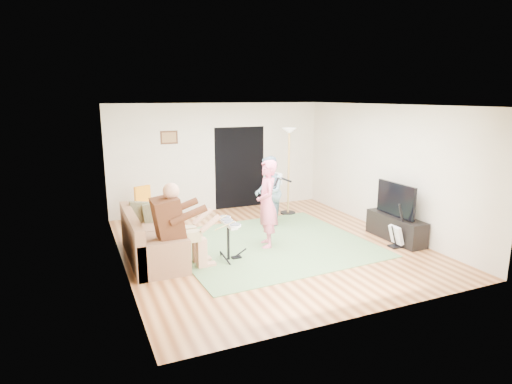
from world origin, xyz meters
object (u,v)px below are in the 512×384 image
at_px(torchiere_lamp, 289,156).
at_px(television, 396,199).
at_px(singer, 267,204).
at_px(tv_cabinet, 396,228).
at_px(guitar_spare, 396,235).
at_px(sofa, 148,243).
at_px(drum_kit, 228,243).
at_px(dining_chair, 147,213).
at_px(guitarist, 269,192).

height_order(torchiere_lamp, television, torchiere_lamp).
bearing_deg(torchiere_lamp, singer, -127.25).
bearing_deg(tv_cabinet, torchiere_lamp, 112.29).
bearing_deg(torchiere_lamp, tv_cabinet, -67.71).
bearing_deg(singer, guitar_spare, 80.90).
distance_m(sofa, tv_cabinet, 4.89).
height_order(drum_kit, singer, singer).
xyz_separation_m(sofa, tv_cabinet, (4.79, -0.95, -0.03)).
distance_m(sofa, singer, 2.31).
distance_m(tv_cabinet, television, 0.60).
bearing_deg(television, guitar_spare, -124.34).
distance_m(drum_kit, tv_cabinet, 3.51).
height_order(guitar_spare, television, television).
relative_size(dining_chair, television, 0.89).
relative_size(singer, dining_chair, 1.84).
bearing_deg(television, guitarist, 134.86).
bearing_deg(sofa, guitar_spare, -16.16).
bearing_deg(tv_cabinet, drum_kit, 175.07).
bearing_deg(sofa, dining_chair, 80.79).
bearing_deg(television, tv_cabinet, 0.00).
relative_size(guitarist, television, 1.52).
relative_size(torchiere_lamp, television, 2.04).
bearing_deg(guitarist, sofa, -53.84).
distance_m(drum_kit, singer, 1.14).
height_order(guitarist, television, guitarist).
xyz_separation_m(torchiere_lamp, dining_chair, (-3.40, 0.23, -1.12)).
relative_size(singer, guitar_spare, 1.96).
bearing_deg(tv_cabinet, singer, 164.88).
bearing_deg(sofa, singer, -6.63).
height_order(drum_kit, guitar_spare, guitar_spare).
relative_size(drum_kit, singer, 0.44).
relative_size(guitarist, dining_chair, 1.71).
xyz_separation_m(torchiere_lamp, television, (1.03, -2.64, -0.60)).
xyz_separation_m(dining_chair, television, (4.43, -2.87, 0.52)).
xyz_separation_m(singer, dining_chair, (-1.92, 2.17, -0.52)).
xyz_separation_m(guitar_spare, dining_chair, (-4.19, 3.22, 0.08)).
height_order(drum_kit, torchiere_lamp, torchiere_lamp).
distance_m(guitarist, guitar_spare, 2.86).
bearing_deg(drum_kit, television, -5.00).
bearing_deg(dining_chair, torchiere_lamp, -25.39).
relative_size(sofa, television, 2.02).
relative_size(tv_cabinet, television, 1.35).
relative_size(drum_kit, torchiere_lamp, 0.35).
height_order(singer, guitarist, singer).
distance_m(guitarist, tv_cabinet, 2.79).
distance_m(singer, guitarist, 1.37).
bearing_deg(sofa, television, -11.35).
distance_m(singer, tv_cabinet, 2.72).
height_order(guitar_spare, torchiere_lamp, torchiere_lamp).
bearing_deg(tv_cabinet, dining_chair, 147.40).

